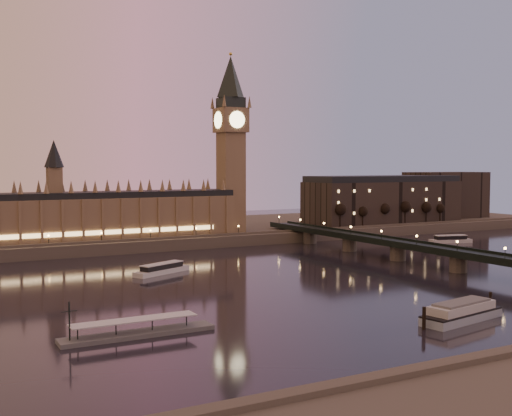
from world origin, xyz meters
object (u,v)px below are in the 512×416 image
(cruise_boat_b, at_px, (451,239))
(pontoon_pier, at_px, (137,332))
(cruise_boat_a, at_px, (162,269))
(moored_barge, at_px, (462,312))

(cruise_boat_b, distance_m, pontoon_pier, 250.18)
(cruise_boat_a, bearing_deg, moored_barge, -93.69)
(moored_barge, relative_size, pontoon_pier, 0.81)
(cruise_boat_b, height_order, pontoon_pier, pontoon_pier)
(cruise_boat_a, relative_size, pontoon_pier, 0.66)
(moored_barge, height_order, pontoon_pier, pontoon_pier)
(cruise_boat_a, height_order, pontoon_pier, pontoon_pier)
(cruise_boat_b, relative_size, pontoon_pier, 0.62)
(pontoon_pier, bearing_deg, moored_barge, -18.17)
(cruise_boat_a, distance_m, moored_barge, 128.07)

